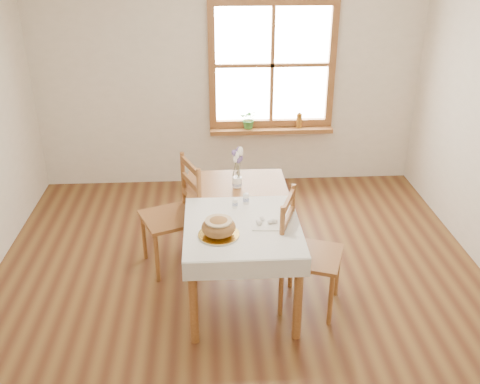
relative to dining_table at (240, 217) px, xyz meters
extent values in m
plane|color=brown|center=(0.00, -0.30, -0.66)|extent=(5.00, 5.00, 0.00)
cube|color=white|center=(0.00, 2.20, 0.64)|extent=(4.50, 0.10, 2.60)
cube|color=#9D6130|center=(0.50, 2.16, 1.48)|extent=(1.46, 0.08, 0.08)
cube|color=#9D6130|center=(0.50, 2.16, 0.10)|extent=(1.46, 0.08, 0.08)
cube|color=#9D6130|center=(-0.19, 2.16, 0.79)|extent=(0.08, 0.08, 1.30)
cube|color=#9D6130|center=(1.19, 2.16, 0.79)|extent=(0.08, 0.08, 1.30)
cube|color=#9D6130|center=(0.50, 2.16, 0.79)|extent=(0.04, 0.06, 1.30)
cube|color=#9D6130|center=(0.50, 2.16, 0.79)|extent=(1.30, 0.06, 0.04)
cube|color=white|center=(0.50, 2.19, 0.79)|extent=(1.30, 0.01, 1.30)
cube|color=#9D6130|center=(0.50, 2.10, 0.03)|extent=(1.46, 0.20, 0.05)
cube|color=#9D6130|center=(0.00, 0.00, 0.06)|extent=(0.90, 1.60, 0.05)
cylinder|color=#9D6130|center=(-0.39, -0.74, -0.31)|extent=(0.07, 0.07, 0.70)
cylinder|color=#9D6130|center=(0.39, -0.74, -0.31)|extent=(0.07, 0.07, 0.70)
cylinder|color=#9D6130|center=(-0.39, 0.74, -0.31)|extent=(0.07, 0.07, 0.70)
cylinder|color=#9D6130|center=(0.39, 0.74, -0.31)|extent=(0.07, 0.07, 0.70)
cube|color=silver|center=(0.00, -0.30, 0.09)|extent=(0.91, 0.99, 0.01)
cylinder|color=white|center=(-0.19, -0.46, 0.10)|extent=(0.36, 0.36, 0.02)
ellipsoid|color=#946134|center=(-0.19, -0.46, 0.18)|extent=(0.26, 0.26, 0.14)
cube|color=silver|center=(0.19, -0.31, 0.10)|extent=(0.25, 0.21, 0.01)
cylinder|color=white|center=(-0.04, -0.01, 0.14)|extent=(0.06, 0.06, 0.09)
cylinder|color=white|center=(0.05, 0.06, 0.15)|extent=(0.06, 0.06, 0.10)
cylinder|color=white|center=(0.00, 0.40, 0.13)|extent=(0.09, 0.09, 0.09)
imported|color=#387C31|center=(0.24, 2.10, 0.14)|extent=(0.26, 0.28, 0.18)
cylinder|color=#9C621C|center=(0.83, 2.10, 0.14)|extent=(0.09, 0.09, 0.19)
camera|label=1|loc=(-0.24, -3.94, 2.16)|focal=40.00mm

